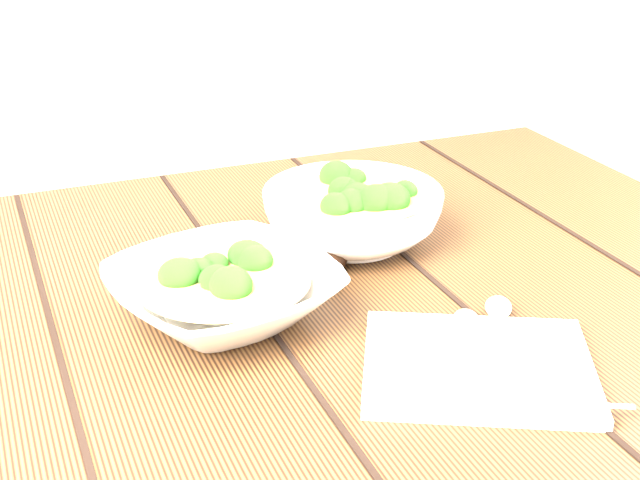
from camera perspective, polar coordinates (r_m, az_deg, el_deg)
table at (r=1.01m, az=-3.34°, el=-9.39°), size 1.20×0.80×0.75m
soup_bowl_front at (r=0.90m, az=-6.17°, el=-3.28°), size 0.27×0.27×0.06m
soup_bowl_back at (r=1.05m, az=2.11°, el=1.70°), size 0.28×0.28×0.08m
trivet at (r=1.01m, az=-1.30°, el=-0.84°), size 0.12×0.12×0.03m
napkin at (r=0.83m, az=10.08°, el=-7.94°), size 0.26×0.24×0.01m
spoon_left at (r=0.85m, az=9.35°, el=-6.21°), size 0.10×0.15×0.01m
spoon_right at (r=0.88m, az=11.29°, el=-5.23°), size 0.11×0.15×0.01m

